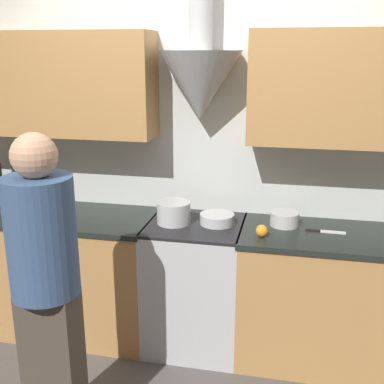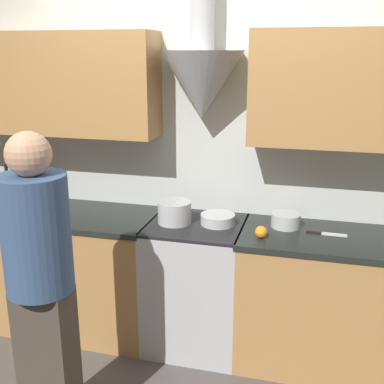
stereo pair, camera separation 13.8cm
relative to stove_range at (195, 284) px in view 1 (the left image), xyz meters
The scene contains 13 objects.
ground_plane 0.57m from the stove_range, 90.00° to the right, with size 12.00×12.00×0.00m, color #4C4744.
wall_back 1.06m from the stove_range, 106.35° to the left, with size 8.40×0.54×2.60m.
counter_left 1.07m from the stove_range, behind, with size 1.53×0.62×0.91m.
counter_right 0.85m from the stove_range, ahead, with size 1.09×0.62×0.91m.
stove_range is the anchor object (origin of this frame).
wine_bottle_3 1.56m from the stove_range, behind, with size 0.07×0.07×0.34m.
wine_bottle_4 1.47m from the stove_range, behind, with size 0.07×0.07×0.33m.
stock_pot 0.54m from the stove_range, behind, with size 0.23×0.23×0.15m.
mixing_bowl 0.51m from the stove_range, 11.17° to the left, with size 0.23×0.23×0.07m.
orange_fruit 0.68m from the stove_range, 17.76° to the right, with size 0.08×0.08×0.08m.
saucepan 0.77m from the stove_range, ahead, with size 0.19×0.19×0.09m.
chefs_knife 0.96m from the stove_range, ahead, with size 0.25×0.04×0.01m.
person_foreground_left 1.26m from the stove_range, 117.19° to the right, with size 0.33×0.33×1.67m.
Camera 1 is at (0.61, -2.63, 2.02)m, focal length 45.00 mm.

